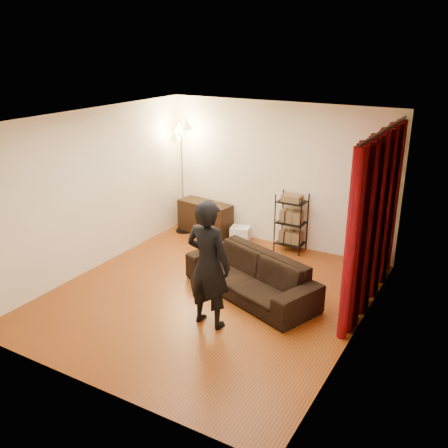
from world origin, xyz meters
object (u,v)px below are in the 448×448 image
Objects in this scene: floor_lamp at (182,179)px; storage_boxes at (240,234)px; sofa at (251,276)px; wire_shelf at (291,223)px; person at (208,264)px; media_cabinet at (205,218)px.

storage_boxes is at bearing 4.54° from floor_lamp.
storage_boxes is (-1.18, 1.86, -0.17)m from sofa.
storage_boxes is at bearing 164.13° from wire_shelf.
wire_shelf is (-0.03, 2.96, -0.35)m from person.
storage_boxes is 0.33× the size of wire_shelf.
media_cabinet is at bearing -54.40° from person.
storage_boxes is at bearing 142.66° from sofa.
media_cabinet is at bearing 156.92° from sofa.
person is 3.64m from floor_lamp.
wire_shelf is at bearing 114.72° from sofa.
media_cabinet is 1.85m from wire_shelf.
person is 3.50m from media_cabinet.
person is at bearing -48.34° from media_cabinet.
sofa is 6.13× the size of storage_boxes.
media_cabinet is at bearing 178.87° from storage_boxes.
wire_shelf is at bearing 10.59° from media_cabinet.
storage_boxes is at bearing 7.90° from media_cabinet.
sofa is 1.00× the size of floor_lamp.
person is at bearing -76.27° from sofa.
sofa is 1.19m from person.
person is at bearing -50.34° from floor_lamp.
person is 0.81× the size of floor_lamp.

